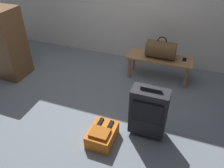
# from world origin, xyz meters

# --- Properties ---
(ground_plane) EXTENTS (6.60, 6.60, 0.00)m
(ground_plane) POSITION_xyz_m (0.00, 0.00, 0.00)
(ground_plane) COLOR slate
(bench) EXTENTS (1.00, 0.36, 0.38)m
(bench) POSITION_xyz_m (0.77, 1.03, 0.32)
(bench) COLOR #A87A4C
(bench) RESTS_ON ground
(duffel_bag_brown) EXTENTS (0.44, 0.26, 0.34)m
(duffel_bag_brown) POSITION_xyz_m (0.78, 1.03, 0.51)
(duffel_bag_brown) COLOR brown
(duffel_bag_brown) RESTS_ON bench
(cell_phone) EXTENTS (0.07, 0.14, 0.01)m
(cell_phone) POSITION_xyz_m (1.14, 1.06, 0.38)
(cell_phone) COLOR silver
(cell_phone) RESTS_ON bench
(suitcase_upright_charcoal) EXTENTS (0.41, 0.23, 0.67)m
(suitcase_upright_charcoal) POSITION_xyz_m (0.88, -0.22, 0.34)
(suitcase_upright_charcoal) COLOR black
(suitcase_upright_charcoal) RESTS_ON ground
(backpack_orange) EXTENTS (0.28, 0.38, 0.21)m
(backpack_orange) POSITION_xyz_m (0.44, -0.51, 0.09)
(backpack_orange) COLOR orange
(backpack_orange) RESTS_ON ground
(backpack_grey) EXTENTS (0.28, 0.38, 0.21)m
(backpack_grey) POSITION_xyz_m (0.79, 0.21, 0.09)
(backpack_grey) COLOR slate
(backpack_grey) RESTS_ON ground
(side_cabinet) EXTENTS (0.56, 0.44, 1.10)m
(side_cabinet) POSITION_xyz_m (-1.54, 0.31, 0.55)
(side_cabinet) COLOR brown
(side_cabinet) RESTS_ON ground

